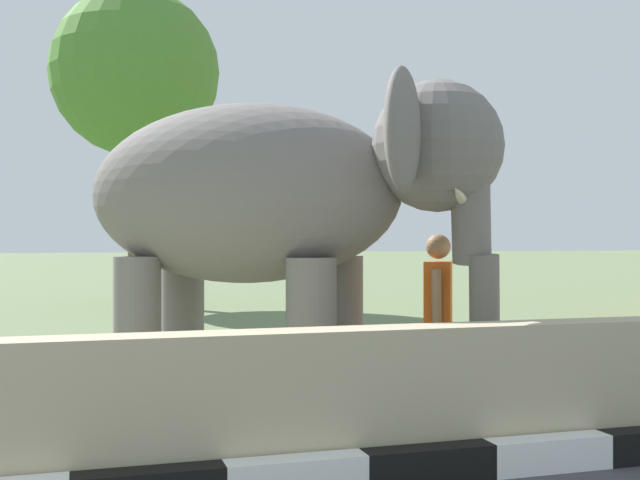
{
  "coord_description": "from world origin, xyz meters",
  "views": [
    {
      "loc": [
        1.49,
        -1.53,
        1.59
      ],
      "look_at": [
        3.58,
        5.35,
        1.6
      ],
      "focal_mm": 44.99,
      "sensor_mm": 36.0,
      "label": 1
    }
  ],
  "objects": [
    {
      "name": "barrier_parapet",
      "position": [
        2.0,
        3.59,
        0.5
      ],
      "size": [
        28.0,
        0.36,
        1.0
      ],
      "primitive_type": "cube",
      "color": "tan",
      "rests_on": "ground_plane"
    },
    {
      "name": "elephant",
      "position": [
        3.28,
        5.75,
        1.98
      ],
      "size": [
        3.95,
        3.6,
        3.0
      ],
      "color": "slate",
      "rests_on": "ground_plane"
    },
    {
      "name": "person_handler",
      "position": [
        4.69,
        5.23,
        0.93
      ],
      "size": [
        0.41,
        0.64,
        1.66
      ],
      "color": "navy",
      "rests_on": "ground_plane"
    },
    {
      "name": "tree_distant",
      "position": [
        2.86,
        18.75,
        5.73
      ],
      "size": [
        4.15,
        4.15,
        7.84
      ],
      "color": "brown",
      "rests_on": "ground_plane"
    }
  ]
}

